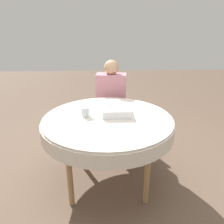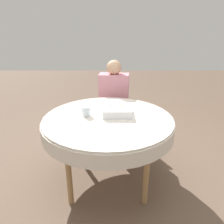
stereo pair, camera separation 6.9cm
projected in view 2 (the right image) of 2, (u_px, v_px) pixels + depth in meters
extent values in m
plane|color=brown|center=(108.00, 178.00, 2.33)|extent=(12.00, 12.00, 0.00)
cylinder|color=silver|center=(108.00, 118.00, 2.07)|extent=(1.23, 1.23, 0.02)
cylinder|color=silver|center=(108.00, 125.00, 2.10)|extent=(1.25, 1.25, 0.13)
cylinder|color=#A37A4C|center=(68.00, 171.00, 1.89)|extent=(0.05, 0.05, 0.69)
cylinder|color=#A37A4C|center=(146.00, 171.00, 1.89)|extent=(0.05, 0.05, 0.69)
cylinder|color=#A37A4C|center=(79.00, 135.00, 2.52)|extent=(0.05, 0.05, 0.69)
cylinder|color=#A37A4C|center=(138.00, 135.00, 2.52)|extent=(0.05, 0.05, 0.69)
cube|color=brown|center=(113.00, 113.00, 2.98)|extent=(0.46, 0.46, 0.04)
cube|color=brown|center=(115.00, 91.00, 3.06)|extent=(0.37, 0.07, 0.46)
cylinder|color=brown|center=(99.00, 132.00, 2.91)|extent=(0.04, 0.04, 0.39)
cylinder|color=brown|center=(125.00, 133.00, 2.87)|extent=(0.04, 0.04, 0.39)
cylinder|color=brown|center=(103.00, 121.00, 3.24)|extent=(0.04, 0.04, 0.39)
cylinder|color=brown|center=(127.00, 122.00, 3.20)|extent=(0.04, 0.04, 0.39)
cylinder|color=tan|center=(105.00, 130.00, 2.92)|extent=(0.09, 0.09, 0.43)
cylinder|color=tan|center=(119.00, 131.00, 2.90)|extent=(0.09, 0.09, 0.43)
cube|color=#C67F8E|center=(114.00, 93.00, 2.88)|extent=(0.40, 0.24, 0.52)
sphere|color=tan|center=(114.00, 67.00, 2.75)|extent=(0.18, 0.18, 0.18)
cube|color=white|center=(116.00, 114.00, 2.14)|extent=(0.32, 0.32, 0.00)
cube|color=white|center=(116.00, 110.00, 2.13)|extent=(0.27, 0.27, 0.08)
cylinder|color=gold|center=(121.00, 105.00, 2.10)|extent=(0.01, 0.01, 0.04)
cylinder|color=#D166B2|center=(110.00, 105.00, 2.09)|extent=(0.01, 0.01, 0.04)
cylinder|color=silver|center=(86.00, 111.00, 2.09)|extent=(0.08, 0.08, 0.09)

